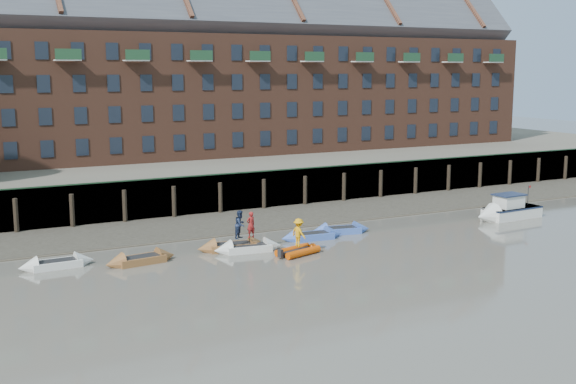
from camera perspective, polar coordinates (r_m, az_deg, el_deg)
ground at (r=42.50m, az=8.32°, el=-6.63°), size 220.00×220.00×0.00m
foreshore at (r=57.63m, az=-2.11°, el=-2.18°), size 110.00×8.00×0.50m
mud_band at (r=54.64m, az=-0.59°, el=-2.84°), size 110.00×1.60×0.10m
river_wall at (r=61.26m, az=-3.86°, el=0.03°), size 110.00×1.23×3.30m
bank_terrace at (r=73.82m, az=-8.06°, el=1.62°), size 110.00×28.00×3.20m
apartment_terrace at (r=74.04m, az=-8.53°, el=10.35°), size 80.60×15.56×20.98m
rowboat_0 at (r=46.01m, az=-17.81°, el=-5.44°), size 4.53×1.45×1.30m
rowboat_1 at (r=45.66m, az=-11.55°, el=-5.27°), size 4.68×1.88×1.32m
rowboat_2 at (r=48.07m, az=-4.40°, el=-4.33°), size 4.89×2.10×1.37m
rowboat_3 at (r=47.67m, az=-3.16°, el=-4.44°), size 4.76×1.94×1.34m
rowboat_4 at (r=50.98m, az=1.91°, el=-3.49°), size 4.70×1.73×1.34m
rowboat_5 at (r=52.93m, az=4.16°, el=-3.03°), size 4.64×2.14×1.30m
rib_tender at (r=46.93m, az=0.89°, el=-4.66°), size 3.20×2.26×0.54m
motor_launch at (r=60.07m, az=16.61°, el=-1.47°), size 6.27×2.37×2.55m
person_rower_a at (r=47.48m, az=-2.96°, el=-2.59°), size 0.71×0.54×1.74m
person_rower_b at (r=47.24m, az=-3.79°, el=-2.57°), size 1.16×1.14×1.89m
person_rib_crew at (r=46.64m, az=0.86°, el=-3.23°), size 0.93×1.32×1.86m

